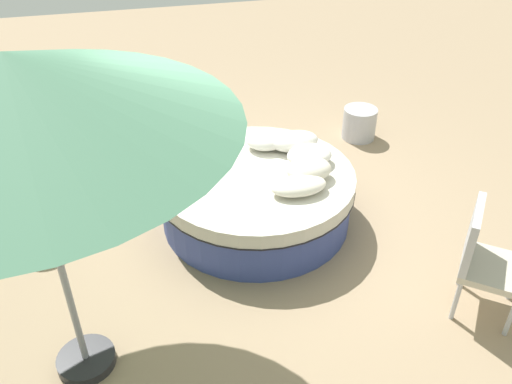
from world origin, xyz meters
TOP-DOWN VIEW (x-y plane):
  - ground_plane at (0.00, 0.00)m, footprint 16.00×16.00m
  - round_bed at (0.00, 0.00)m, footprint 1.98×1.98m
  - throw_pillow_0 at (-0.30, 0.42)m, footprint 0.53×0.30m
  - throw_pillow_1 at (-0.47, 0.22)m, footprint 0.44×0.34m
  - throw_pillow_2 at (-0.56, -0.05)m, footprint 0.46×0.36m
  - throw_pillow_3 at (-0.50, -0.35)m, footprint 0.51×0.29m
  - throw_pillow_4 at (-0.23, -0.47)m, footprint 0.43×0.37m
  - patio_chair at (-1.48, 1.61)m, footprint 0.71×0.72m
  - patio_umbrella at (1.70, 1.46)m, footprint 2.50×2.50m
  - planter at (2.27, -0.37)m, footprint 0.55×0.55m
  - side_table at (-1.72, -1.39)m, footprint 0.43×0.43m

SIDE VIEW (x-z plane):
  - ground_plane at x=0.00m, z-range 0.00..0.00m
  - side_table at x=-1.72m, z-range 0.00..0.41m
  - round_bed at x=0.00m, z-range 0.01..0.57m
  - planter at x=2.27m, z-range 0.06..0.96m
  - patio_chair at x=-1.48m, z-range 0.07..1.05m
  - throw_pillow_0 at x=-0.30m, z-range 0.57..0.72m
  - throw_pillow_2 at x=-0.56m, z-range 0.57..0.76m
  - throw_pillow_4 at x=-0.23m, z-range 0.57..0.76m
  - throw_pillow_3 at x=-0.50m, z-range 0.57..0.77m
  - throw_pillow_1 at x=-0.47m, z-range 0.57..0.77m
  - patio_umbrella at x=1.70m, z-range 1.00..3.47m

